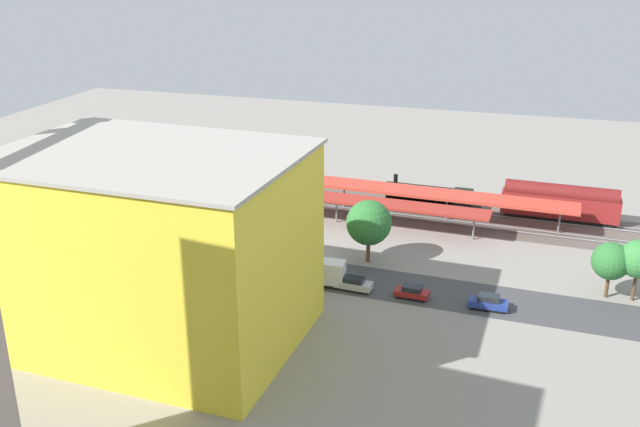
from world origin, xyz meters
The scene contains 22 objects.
ground_plane centered at (0.00, 0.00, 0.00)m, with size 204.48×204.48×0.00m, color gray.
rail_bed centered at (0.00, -23.00, 0.00)m, with size 127.80×13.95×0.01m, color #5B544C.
street_asphalt centered at (0.00, 4.83, 0.00)m, with size 127.80×9.00×0.01m, color #424244.
track_rails centered at (0.00, -23.00, 0.18)m, with size 127.71×12.49×0.12m.
platform_canopy_near centered at (0.09, -14.31, 4.02)m, with size 47.85×6.21×4.23m.
platform_canopy_far centered at (-7.84, -20.82, 4.18)m, with size 57.29×7.31×4.43m.
locomotive centered at (-13.41, -25.98, 1.77)m, with size 16.05×3.27×5.01m.
passenger_coach centered at (-33.58, -25.98, 3.11)m, with size 18.19×3.64×5.91m.
parked_car_0 centered at (-25.40, 8.13, 0.82)m, with size 4.70×1.80×1.86m.
parked_car_1 centered at (-16.07, 7.95, 0.73)m, with size 4.28×2.04×1.66m.
parked_car_2 centered at (-8.53, 7.94, 0.77)m, with size 4.89×2.17×1.72m.
parked_car_3 centered at (0.49, 8.13, 0.75)m, with size 4.88×1.95×1.70m.
parked_car_4 centered at (7.84, 8.07, 0.78)m, with size 4.11×1.84×1.73m.
construction_building centered at (9.40, 25.15, 10.45)m, with size 31.00×22.81×20.91m, color yellow.
construction_roof_slab centered at (9.40, 25.15, 21.11)m, with size 31.60×23.41×0.40m, color #ADA89E.
box_truck_0 centered at (4.35, 7.00, 1.72)m, with size 8.87×3.18×3.52m.
box_truck_1 centered at (-2.27, 7.83, 1.67)m, with size 10.23×3.00×3.38m.
box_truck_2 centered at (12.72, 7.88, 1.77)m, with size 9.31×2.64×3.66m.
street_tree_0 centered at (-42.30, 0.47, 5.54)m, with size 4.76×4.76×7.94m.
street_tree_1 centered at (-39.21, 0.51, 4.88)m, with size 4.70×4.70×7.25m.
street_tree_2 centered at (-8.25, -1.09, 5.77)m, with size 6.25×6.25×8.92m.
traffic_light centered at (11.10, -0.06, 3.98)m, with size 0.50×0.36×5.96m.
Camera 1 is at (-28.80, 87.69, 41.25)m, focal length 40.21 mm.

